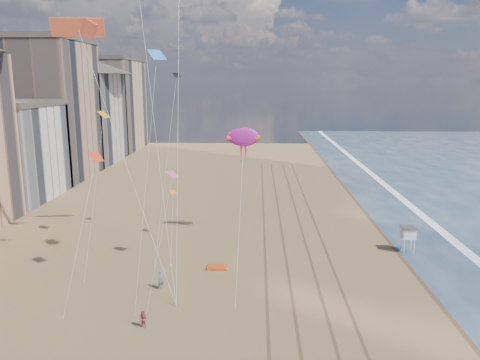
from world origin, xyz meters
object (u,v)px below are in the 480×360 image
Objects in this scene: lifeguard_stand at (409,233)px; show_kite at (243,137)px; grounded_kite at (217,267)px; kite_flyer_b at (143,319)px; kite_flyer_a at (161,280)px.

show_kite is (-19.89, 4.14, 10.89)m from lifeguard_stand.
grounded_kite is 0.10× the size of show_kite.
show_kite reaches higher than kite_flyer_b.
grounded_kite is 1.41× the size of kite_flyer_b.
kite_flyer_a reaches higher than grounded_kite.
lifeguard_stand is at bearing -21.76° from kite_flyer_a.
kite_flyer_a is at bearing -131.50° from grounded_kite.
kite_flyer_a is 7.49m from kite_flyer_b.
show_kite is 21.17m from kite_flyer_a.
grounded_kite is at bearing 91.17° from kite_flyer_b.
show_kite reaches higher than lifeguard_stand.
kite_flyer_a is (-7.68, -15.39, -12.34)m from show_kite.
kite_flyer_b is at bearing -109.41° from grounded_kite.
grounded_kite is 13.86m from kite_flyer_b.
grounded_kite is 16.75m from show_kite.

